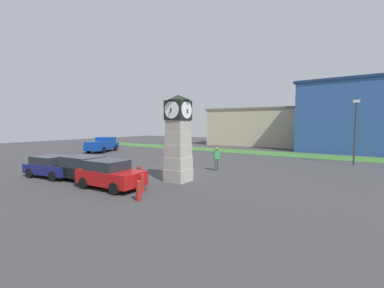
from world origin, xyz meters
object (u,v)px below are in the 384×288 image
bollard_near_tower (139,173)px  pedestrian_near_bench (176,140)px  car_near_tower (85,169)px  pickup_truck (103,145)px  bollard_mid_row (145,177)px  car_by_building (110,174)px  bollard_far_row (142,183)px  bollard_end_row (139,190)px  pedestrian_crossing_lot (217,157)px  clock_tower (178,139)px  car_navy_sedan (54,166)px  street_lamp_near_road (355,127)px

bollard_near_tower → pedestrian_near_bench: (-13.77, 21.78, 0.56)m
car_near_tower → pickup_truck: (-13.48, 11.42, 0.16)m
bollard_mid_row → car_near_tower: (-4.04, -1.12, 0.28)m
car_by_building → pickup_truck: pickup_truck is taller
bollard_far_row → car_near_tower: bearing=179.3°
bollard_mid_row → bollard_end_row: bollard_end_row is taller
bollard_far_row → car_by_building: (-2.16, -0.29, 0.27)m
bollard_far_row → pedestrian_crossing_lot: (0.15, 7.74, 0.52)m
bollard_near_tower → pedestrian_crossing_lot: size_ratio=0.52×
clock_tower → car_near_tower: size_ratio=1.16×
pedestrian_near_bench → pedestrian_crossing_lot: pedestrian_near_bench is taller
bollard_mid_row → pedestrian_crossing_lot: (1.11, 6.56, 0.54)m
car_by_building → pedestrian_crossing_lot: bearing=73.9°
bollard_far_row → pedestrian_near_bench: 28.74m
car_near_tower → pedestrian_crossing_lot: pedestrian_crossing_lot is taller
car_near_tower → bollard_far_row: bearing=-0.7°
bollard_near_tower → bollard_end_row: bollard_end_row is taller
car_near_tower → pedestrian_near_bench: pedestrian_near_bench is taller
pedestrian_near_bench → car_by_building: bearing=-60.0°
car_navy_sedan → car_by_building: size_ratio=1.04×
bollard_near_tower → bollard_end_row: size_ratio=0.94×
clock_tower → bollard_near_tower: 3.28m
car_near_tower → clock_tower: bearing=32.9°
car_near_tower → pickup_truck: 17.67m
clock_tower → car_navy_sedan: size_ratio=1.32×
bollard_mid_row → bollard_far_row: bollard_far_row is taller
pickup_truck → street_lamp_near_road: 27.81m
bollard_mid_row → pickup_truck: size_ratio=0.17×
bollard_end_row → street_lamp_near_road: 19.66m
bollard_near_tower → street_lamp_near_road: (11.02, 14.67, 2.81)m
bollard_far_row → car_by_building: bearing=-172.4°
bollard_mid_row → car_by_building: car_by_building is taller
bollard_end_row → pedestrian_crossing_lot: size_ratio=0.55×
bollard_mid_row → bollard_end_row: bearing=-51.0°
bollard_near_tower → pickup_truck: (-16.19, 9.44, 0.46)m
bollard_mid_row → pickup_truck: 20.33m
pedestrian_near_bench → car_near_tower: bearing=-65.0°
pedestrian_near_bench → pedestrian_crossing_lot: (16.22, -16.08, -0.00)m
clock_tower → bollard_mid_row: (-0.86, -2.05, -2.12)m
car_by_building → car_near_tower: bearing=172.9°
bollard_near_tower → bollard_far_row: bearing=-41.8°
clock_tower → pickup_truck: size_ratio=0.94×
bollard_near_tower → bollard_end_row: 4.46m
car_near_tower → car_by_building: (2.84, -0.35, 0.02)m
clock_tower → bollard_near_tower: bearing=-151.5°
pedestrian_crossing_lot → pedestrian_near_bench: bearing=135.2°
car_navy_sedan → pickup_truck: 15.91m
bollard_near_tower → car_by_building: size_ratio=0.24×
car_near_tower → pedestrian_near_bench: size_ratio=2.57×
street_lamp_near_road → clock_tower: bearing=-123.2°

